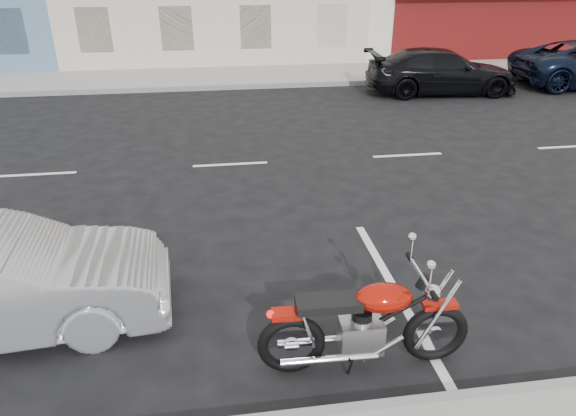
% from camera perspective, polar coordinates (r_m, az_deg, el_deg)
% --- Properties ---
extents(ground, '(120.00, 120.00, 0.00)m').
position_cam_1_polar(ground, '(11.42, 3.67, 5.38)').
color(ground, black).
rests_on(ground, ground).
extents(sidewalk_far, '(80.00, 3.40, 0.15)m').
position_cam_1_polar(sidewalk_far, '(19.74, -16.55, 13.52)').
color(sidewalk_far, gray).
rests_on(sidewalk_far, ground).
extents(curb_far, '(80.00, 0.12, 0.16)m').
position_cam_1_polar(curb_far, '(18.10, -17.18, 12.37)').
color(curb_far, gray).
rests_on(curb_far, ground).
extents(fire_hydrant, '(0.20, 0.20, 0.72)m').
position_cam_1_polar(fire_hydrant, '(23.96, 29.40, 14.52)').
color(fire_hydrant, beige).
rests_on(fire_hydrant, sidewalk_far).
extents(motorcycle, '(2.30, 0.76, 1.15)m').
position_cam_1_polar(motorcycle, '(5.86, 16.51, -11.94)').
color(motorcycle, black).
rests_on(motorcycle, ground).
extents(car_far, '(4.96, 2.28, 1.41)m').
position_cam_1_polar(car_far, '(17.88, 16.66, 14.34)').
color(car_far, black).
rests_on(car_far, ground).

